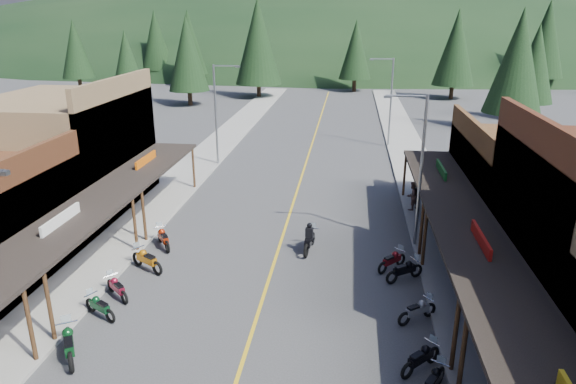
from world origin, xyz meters
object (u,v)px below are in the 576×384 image
(pine_8, at_px, (127,67))
(pine_9, at_px, (535,64))
(bike_east_7, at_px, (421,357))
(rider_on_bike, at_px, (310,239))
(bike_west_10, at_px, (163,237))
(bike_east_8, at_px, (417,310))
(pine_2, at_px, (258,41))
(pine_11, at_px, (518,61))
(bike_east_6, at_px, (433,381))
(pine_4, at_px, (456,47))
(streetlight_3, at_px, (389,98))
(shop_east_3, at_px, (533,186))
(bike_east_10, at_px, (392,259))
(pine_7, at_px, (156,40))
(bike_east_9, at_px, (405,269))
(bike_west_9, at_px, (147,259))
(shop_west_3, at_px, (66,154))
(streetlight_1, at_px, (217,110))
(pine_5, at_px, (546,39))
(pine_0, at_px, (76,49))
(streetlight_2, at_px, (418,165))
(pedestrian_east_b, at_px, (412,196))
(bike_west_6, at_px, (69,343))
(bike_west_8, at_px, (117,287))
(bike_west_7, at_px, (100,306))
(pine_1, at_px, (189,42))
(pine_10, at_px, (187,54))
(pine_3, at_px, (356,49))

(pine_8, relative_size, pine_9, 0.93)
(bike_east_7, height_order, rider_on_bike, rider_on_bike)
(bike_west_10, xyz_separation_m, bike_east_8, (12.41, -5.44, -0.05))
(pine_2, bearing_deg, pine_9, -20.92)
(pine_11, relative_size, bike_east_6, 6.62)
(pine_4, bearing_deg, pine_2, -175.91)
(streetlight_3, relative_size, pine_8, 0.80)
(shop_east_3, distance_m, streetlight_3, 19.99)
(bike_east_10, bearing_deg, pine_7, 161.31)
(bike_east_9, bearing_deg, bike_west_9, -121.64)
(pine_7, distance_m, pine_9, 64.01)
(shop_west_3, relative_size, streetlight_1, 1.36)
(pine_8, relative_size, bike_east_9, 5.03)
(pine_5, xyz_separation_m, rider_on_bike, (-32.38, -65.27, -7.32))
(pine_4, xyz_separation_m, rider_on_bike, (-16.38, -53.27, -6.57))
(pine_0, distance_m, pine_2, 30.30)
(streetlight_2, xyz_separation_m, pedestrian_east_b, (0.50, 5.10, -3.40))
(bike_west_6, height_order, bike_east_6, bike_west_6)
(pine_2, relative_size, pine_11, 1.13)
(pine_4, height_order, bike_west_10, pine_4)
(shop_west_3, relative_size, pine_7, 0.87)
(pine_0, bearing_deg, pine_11, -21.80)
(pine_9, distance_m, pine_11, 8.10)
(pine_11, relative_size, bike_west_8, 6.62)
(bike_east_9, bearing_deg, bike_west_7, -103.71)
(bike_east_9, xyz_separation_m, pedestrian_east_b, (1.26, 8.95, 0.49))
(shop_west_3, relative_size, bike_west_9, 5.05)
(bike_west_9, bearing_deg, rider_on_bike, -35.94)
(pine_1, xyz_separation_m, bike_east_9, (30.20, -65.84, -6.67))
(pine_0, relative_size, bike_west_7, 5.90)
(streetlight_1, xyz_separation_m, pine_11, (26.95, 16.00, 2.73))
(shop_east_3, bearing_deg, pine_0, 136.67)
(pine_8, bearing_deg, pine_4, 26.57)
(bike_east_7, bearing_deg, shop_east_3, 105.89)
(bike_east_6, bearing_deg, streetlight_1, 146.84)
(pine_0, bearing_deg, pine_1, 26.57)
(streetlight_1, bearing_deg, pine_9, 36.62)
(pine_7, bearing_deg, bike_west_8, -71.01)
(pine_10, height_order, bike_west_6, pine_10)
(pine_1, relative_size, pine_4, 1.00)
(streetlight_3, bearing_deg, pine_7, 130.26)
(pine_3, xyz_separation_m, pedestrian_east_b, (3.46, -52.90, -5.42))
(shop_east_3, distance_m, bike_east_6, 16.56)
(bike_west_10, height_order, bike_east_8, bike_west_10)
(pine_2, bearing_deg, bike_east_9, -73.26)
(pine_8, relative_size, bike_east_7, 5.21)
(pedestrian_east_b, bearing_deg, pine_11, -158.21)
(pine_5, height_order, bike_west_7, pine_5)
(shop_east_3, bearing_deg, pine_4, 85.02)
(pine_1, height_order, bike_west_8, pine_1)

